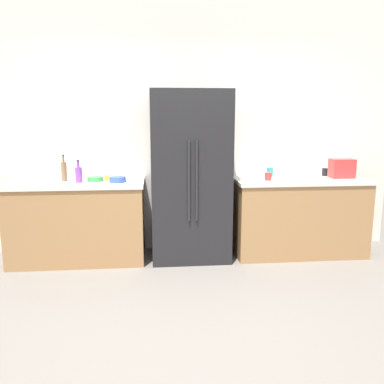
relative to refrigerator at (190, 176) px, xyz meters
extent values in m
plane|color=slate|center=(-0.14, -1.55, -0.93)|extent=(10.48, 10.48, 0.00)
cube|color=silver|center=(-0.14, 0.39, 0.58)|extent=(5.24, 0.10, 3.00)
cube|color=#9E7247|center=(-1.23, 0.01, -0.50)|extent=(1.43, 0.63, 0.84)
cube|color=silver|center=(-1.23, 0.01, -0.06)|extent=(1.46, 0.66, 0.04)
cube|color=#9E7247|center=(1.26, 0.01, -0.50)|extent=(1.47, 0.63, 0.84)
cube|color=silver|center=(1.26, 0.01, -0.06)|extent=(1.50, 0.66, 0.04)
cube|color=black|center=(0.00, 0.00, 0.00)|extent=(0.85, 0.63, 1.85)
cylinder|color=#262628|center=(-0.04, -0.33, 0.00)|extent=(0.02, 0.02, 0.83)
cylinder|color=#262628|center=(0.04, -0.33, 0.00)|extent=(0.02, 0.02, 0.83)
cube|color=red|center=(1.74, 0.00, 0.07)|extent=(0.26, 0.16, 0.22)
cylinder|color=white|center=(1.20, 0.08, 0.05)|extent=(0.24, 0.24, 0.18)
sphere|color=white|center=(1.20, 0.08, 0.14)|extent=(0.22, 0.22, 0.22)
cylinder|color=brown|center=(-1.36, 0.05, 0.06)|extent=(0.06, 0.06, 0.21)
cylinder|color=brown|center=(-1.36, 0.05, 0.20)|extent=(0.02, 0.02, 0.07)
cylinder|color=#333338|center=(-1.36, 0.05, 0.24)|extent=(0.03, 0.03, 0.02)
cylinder|color=purple|center=(-1.19, -0.05, 0.04)|extent=(0.07, 0.07, 0.16)
cylinder|color=purple|center=(-1.19, -0.05, 0.15)|extent=(0.03, 0.03, 0.06)
cylinder|color=#333338|center=(-1.19, -0.05, 0.19)|extent=(0.03, 0.03, 0.02)
cylinder|color=white|center=(0.95, -0.15, 0.01)|extent=(0.09, 0.09, 0.11)
cylinder|color=black|center=(1.62, 0.17, 0.00)|extent=(0.07, 0.07, 0.09)
cylinder|color=red|center=(0.85, -0.09, 0.00)|extent=(0.07, 0.07, 0.08)
cylinder|color=teal|center=(0.96, 0.21, 0.01)|extent=(0.07, 0.07, 0.10)
cylinder|color=blue|center=(-0.78, -0.07, -0.01)|extent=(0.18, 0.18, 0.06)
cylinder|color=green|center=(-1.03, 0.03, -0.02)|extent=(0.17, 0.17, 0.05)
cylinder|color=yellow|center=(-0.86, 0.12, -0.02)|extent=(0.18, 0.18, 0.05)
camera|label=1|loc=(-0.39, -4.29, 0.64)|focal=36.97mm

